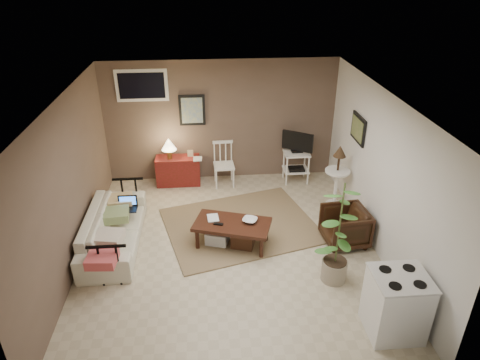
{
  "coord_description": "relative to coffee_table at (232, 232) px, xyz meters",
  "views": [
    {
      "loc": [
        -0.31,
        -5.45,
        4.05
      ],
      "look_at": [
        0.19,
        0.35,
        1.01
      ],
      "focal_mm": 32.0,
      "sensor_mm": 36.0,
      "label": 1
    }
  ],
  "objects": [
    {
      "name": "potted_plant",
      "position": [
        1.37,
        -0.93,
        0.59
      ],
      "size": [
        0.39,
        0.39,
        1.56
      ],
      "color": "gray",
      "rests_on": "floor"
    },
    {
      "name": "window",
      "position": [
        -1.49,
        2.4,
        1.71
      ],
      "size": [
        0.96,
        0.03,
        0.6
      ],
      "primitive_type": "cube",
      "color": "white"
    },
    {
      "name": "spindle_chair",
      "position": [
        -0.01,
        2.06,
        0.16
      ],
      "size": [
        0.41,
        0.41,
        0.87
      ],
      "color": "white",
      "rests_on": "floor"
    },
    {
      "name": "red_console",
      "position": [
        -0.93,
        2.17,
        0.1
      ],
      "size": [
        0.86,
        0.38,
        0.99
      ],
      "color": "maroon",
      "rests_on": "floor"
    },
    {
      "name": "tv_stand",
      "position": [
        1.43,
        2.07,
        0.31
      ],
      "size": [
        0.56,
        0.4,
        1.05
      ],
      "color": "white",
      "rests_on": "floor"
    },
    {
      "name": "book_table",
      "position": [
        -0.37,
        0.14,
        0.29
      ],
      "size": [
        0.17,
        0.03,
        0.23
      ],
      "primitive_type": "imported",
      "rotation": [
        0.0,
        0.0,
        0.09
      ],
      "color": "#3B1A10",
      "rests_on": "coffee_table"
    },
    {
      "name": "art_right",
      "position": [
        2.19,
        0.97,
        1.28
      ],
      "size": [
        0.03,
        0.6,
        0.45
      ],
      "primitive_type": "cube",
      "color": "black"
    },
    {
      "name": "coffee_table",
      "position": [
        0.0,
        0.0,
        0.0
      ],
      "size": [
        1.29,
        0.92,
        0.44
      ],
      "color": "#3B1A10",
      "rests_on": "floor"
    },
    {
      "name": "bowl",
      "position": [
        0.28,
        0.01,
        0.28
      ],
      "size": [
        0.23,
        0.14,
        0.22
      ],
      "primitive_type": "imported",
      "rotation": [
        0.0,
        0.0,
        -0.42
      ],
      "color": "#3B1A10",
      "rests_on": "coffee_table"
    },
    {
      "name": "art_back",
      "position": [
        -0.59,
        2.4,
        1.21
      ],
      "size": [
        0.5,
        0.03,
        0.6
      ],
      "primitive_type": "cube",
      "color": "black"
    },
    {
      "name": "stove",
      "position": [
        1.82,
        -1.91,
        0.17
      ],
      "size": [
        0.64,
        0.6,
        0.84
      ],
      "color": "silver",
      "rests_on": "floor"
    },
    {
      "name": "laptop",
      "position": [
        -1.65,
        0.53,
        0.26
      ],
      "size": [
        0.31,
        0.22,
        0.21
      ],
      "color": "black",
      "rests_on": "sofa"
    },
    {
      "name": "sofa",
      "position": [
        -1.84,
        0.19,
        0.14
      ],
      "size": [
        0.58,
        1.99,
        0.78
      ],
      "primitive_type": "imported",
      "rotation": [
        0.0,
        0.0,
        1.57
      ],
      "color": "beige",
      "rests_on": "floor"
    },
    {
      "name": "rug",
      "position": [
        0.18,
        0.53,
        -0.23
      ],
      "size": [
        2.84,
        2.5,
        0.02
      ],
      "primitive_type": "cube",
      "rotation": [
        0.0,
        0.0,
        0.26
      ],
      "color": "olive",
      "rests_on": "floor"
    },
    {
      "name": "sofa_end_rails",
      "position": [
        -1.72,
        0.19,
        0.09
      ],
      "size": [
        0.54,
        1.99,
        0.67
      ],
      "primitive_type": null,
      "color": "black",
      "rests_on": "floor"
    },
    {
      "name": "side_table",
      "position": [
        1.95,
        1.07,
        0.49
      ],
      "size": [
        0.44,
        0.44,
        1.18
      ],
      "color": "white",
      "rests_on": "floor"
    },
    {
      "name": "floor",
      "position": [
        -0.04,
        -0.08,
        -0.24
      ],
      "size": [
        5.0,
        5.0,
        0.0
      ],
      "primitive_type": "plane",
      "color": "#C1B293",
      "rests_on": "ground"
    },
    {
      "name": "armchair",
      "position": [
        1.78,
        -0.08,
        0.09
      ],
      "size": [
        0.66,
        0.7,
        0.66
      ],
      "primitive_type": "imported",
      "rotation": [
        0.0,
        0.0,
        -1.48
      ],
      "color": "black",
      "rests_on": "floor"
    },
    {
      "name": "book_console",
      "position": [
        -0.6,
        2.04,
        0.44
      ],
      "size": [
        0.17,
        0.02,
        0.23
      ],
      "primitive_type": "imported",
      "rotation": [
        0.0,
        0.0,
        -0.01
      ],
      "color": "#3B1A10",
      "rests_on": "red_console"
    },
    {
      "name": "sofa_pillows",
      "position": [
        -1.79,
        -0.04,
        0.23
      ],
      "size": [
        0.38,
        1.89,
        0.13
      ],
      "primitive_type": null,
      "color": "beige",
      "rests_on": "sofa"
    }
  ]
}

